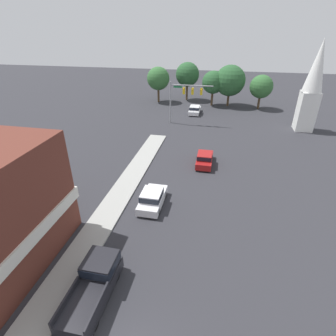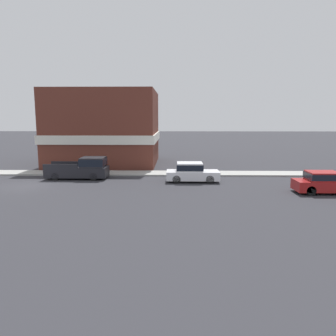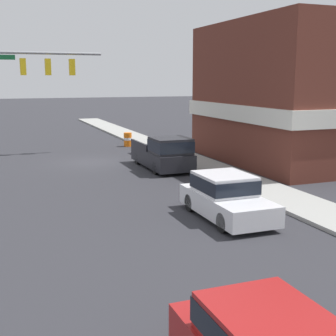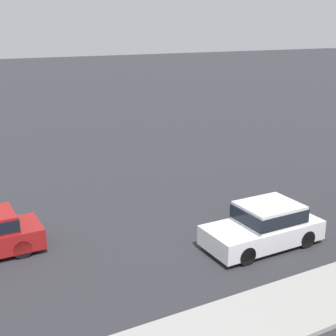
# 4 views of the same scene
# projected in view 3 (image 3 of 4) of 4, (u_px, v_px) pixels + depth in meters

# --- Properties ---
(ground_plane) EXTENTS (200.00, 200.00, 0.00)m
(ground_plane) POSITION_uv_depth(u_px,v_px,m) (92.00, 162.00, 28.00)
(ground_plane) COLOR #2D2D33
(sidewalk_curb) EXTENTS (2.40, 60.00, 0.14)m
(sidewalk_curb) POSITION_uv_depth(u_px,v_px,m) (180.00, 156.00, 29.97)
(sidewalk_curb) COLOR #9E9E99
(sidewalk_curb) RESTS_ON ground
(near_signal_assembly) EXTENTS (7.48, 0.49, 7.04)m
(near_signal_assembly) POSITION_uv_depth(u_px,v_px,m) (26.00, 75.00, 29.70)
(near_signal_assembly) COLOR gray
(near_signal_assembly) RESTS_ON ground
(car_lead) EXTENTS (1.89, 4.31, 1.58)m
(car_lead) POSITION_uv_depth(u_px,v_px,m) (226.00, 196.00, 16.66)
(car_lead) COLOR black
(car_lead) RESTS_ON ground
(pickup_truck_parked) EXTENTS (2.00, 5.21, 1.87)m
(pickup_truck_parked) POSITION_uv_depth(u_px,v_px,m) (165.00, 153.00, 25.60)
(pickup_truck_parked) COLOR black
(pickup_truck_parked) RESTS_ON ground
(construction_barrel) EXTENTS (0.60, 0.60, 1.02)m
(construction_barrel) POSITION_uv_depth(u_px,v_px,m) (128.00, 139.00, 34.57)
(construction_barrel) COLOR orange
(construction_barrel) RESTS_ON ground
(corner_brick_building) EXTENTS (10.84, 11.71, 8.16)m
(corner_brick_building) POSITION_uv_depth(u_px,v_px,m) (310.00, 95.00, 28.20)
(corner_brick_building) COLOR brown
(corner_brick_building) RESTS_ON ground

